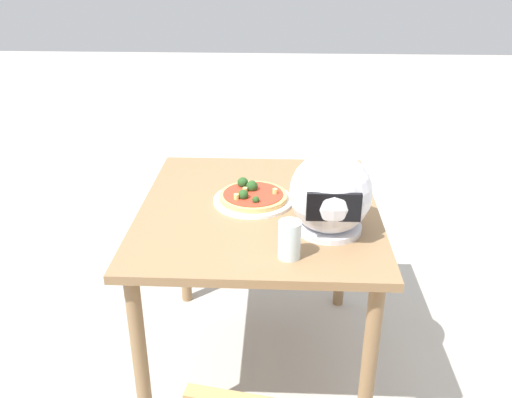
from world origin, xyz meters
TOP-DOWN VIEW (x-y plane):
  - ground_plane at (0.00, 0.00)m, footprint 14.00×14.00m
  - dining_table at (0.00, 0.00)m, footprint 0.86×0.96m
  - pizza_plate at (0.02, -0.04)m, footprint 0.29×0.29m
  - pizza at (0.03, -0.04)m, footprint 0.25×0.25m
  - motorcycle_helmet at (-0.24, 0.17)m, footprint 0.27×0.27m
  - drinking_glass at (-0.11, 0.35)m, footprint 0.07×0.07m

SIDE VIEW (x-z plane):
  - ground_plane at x=0.00m, z-range 0.00..0.00m
  - dining_table at x=0.00m, z-range 0.27..0.99m
  - pizza_plate at x=0.02m, z-range 0.72..0.74m
  - pizza at x=0.03m, z-range 0.72..0.78m
  - drinking_glass at x=-0.11m, z-range 0.72..0.84m
  - motorcycle_helmet at x=-0.24m, z-range 0.72..0.99m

